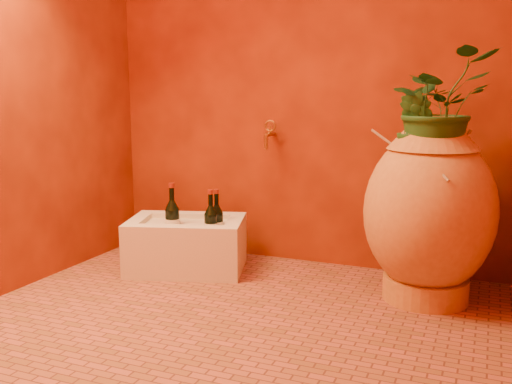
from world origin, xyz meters
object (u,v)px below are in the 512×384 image
at_px(wine_bottle_a, 211,226).
at_px(wine_bottle_b, 217,224).
at_px(amphora, 429,211).
at_px(wall_tap, 269,133).
at_px(stone_basin, 187,245).
at_px(wine_bottle_c, 172,222).

distance_m(wine_bottle_a, wine_bottle_b, 0.06).
xyz_separation_m(amphora, wine_bottle_a, (-1.19, -0.04, -0.17)).
bearing_deg(wine_bottle_b, wall_tap, 55.94).
bearing_deg(stone_basin, wine_bottle_c, -144.42).
xyz_separation_m(wine_bottle_a, wall_tap, (0.21, 0.37, 0.51)).
bearing_deg(wine_bottle_a, wall_tap, 59.73).
distance_m(wine_bottle_b, wall_tap, 0.63).
xyz_separation_m(amphora, stone_basin, (-1.35, -0.03, -0.31)).
distance_m(wine_bottle_a, wine_bottle_c, 0.23).
height_order(amphora, stone_basin, amphora).
bearing_deg(wall_tap, wine_bottle_c, -137.80).
height_order(stone_basin, wall_tap, wall_tap).
relative_size(wine_bottle_b, wine_bottle_c, 0.90).
xyz_separation_m(stone_basin, wall_tap, (0.38, 0.36, 0.65)).
bearing_deg(stone_basin, wine_bottle_a, -3.11).
distance_m(wine_bottle_c, wall_tap, 0.78).
relative_size(stone_basin, wine_bottle_c, 2.16).
bearing_deg(amphora, wall_tap, 161.60).
bearing_deg(wine_bottle_b, stone_basin, -163.46).
xyz_separation_m(wine_bottle_a, wine_bottle_c, (-0.23, -0.04, 0.01)).
relative_size(wine_bottle_a, wine_bottle_c, 0.91).
relative_size(wine_bottle_a, wall_tap, 1.91).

